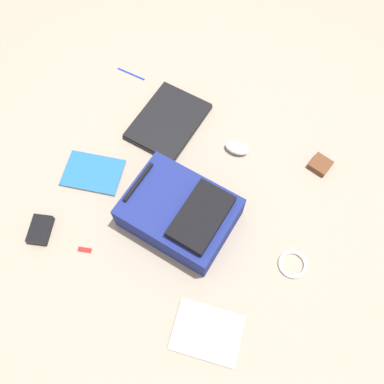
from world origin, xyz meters
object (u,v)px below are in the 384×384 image
Objects in this scene: backpack at (182,213)px; earbud_pouch at (320,165)px; usb_stick at (85,250)px; laptop at (168,121)px; power_brick at (40,230)px; book_manual at (207,332)px; computer_mouse at (237,148)px; cable_coil at (293,264)px; pen_black at (131,73)px; book_comic at (93,173)px.

backpack reaches higher than earbud_pouch.
laptop is at bearing -5.43° from usb_stick.
power_brick is 2.19× the size of usb_stick.
book_manual is 0.76m from computer_mouse.
backpack is at bearing -149.61° from laptop.
earbud_pouch is at bearing 1.59° from cable_coil.
computer_mouse reaches higher than cable_coil.
computer_mouse is 0.75m from usb_stick.
book_manual is 0.55m from usb_stick.
book_manual is at bearing -141.40° from pen_black.
computer_mouse is at bearing 99.56° from earbud_pouch.
pen_black is at bearing 58.16° from cable_coil.
laptop is 0.66m from usb_stick.
book_manual is 1.22m from pen_black.
earbud_pouch reaches higher than book_manual.
power_brick reaches higher than book_manual.
laptop is 1.42× the size of book_comic.
earbud_pouch is (0.44, -0.44, -0.06)m from backpack.
backpack is 1.68× the size of book_comic.
laptop is 1.48× the size of book_manual.
computer_mouse is 0.64m from pen_black.
computer_mouse is 0.54m from cable_coil.
pen_black is at bearing 9.23° from book_comic.
book_comic is 5.05× the size of usb_stick.
computer_mouse reaches higher than earbud_pouch.
laptop reaches higher than pen_black.
cable_coil is 0.79m from usb_stick.
laptop is 3.71× the size of computer_mouse.
book_comic reaches higher than pen_black.
backpack reaches higher than computer_mouse.
usb_stick is at bearing -91.09° from power_brick.
computer_mouse is at bearing -31.37° from usb_stick.
book_manual is at bearing -145.61° from backpack.
book_comic is 3.33× the size of earbud_pouch.
usb_stick is at bearing 79.33° from book_manual.
power_brick is at bearing 104.38° from cable_coil.
earbud_pouch is (-0.15, -0.96, 0.01)m from pen_black.
book_manual is at bearing -147.68° from laptop.
backpack reaches higher than power_brick.
laptop reaches higher than earbud_pouch.
book_comic is at bearing 123.60° from computer_mouse.
computer_mouse is at bearing 11.68° from book_manual.
earbud_pouch reaches higher than book_comic.
backpack is 0.44m from book_manual.
book_manual is 3.20× the size of earbud_pouch.
book_comic is 0.33m from usb_stick.
pen_black is (0.59, 0.51, -0.07)m from backpack.
power_brick reaches higher than pen_black.
earbud_pouch is at bearing -86.53° from laptop.
power_brick is (-0.24, 0.95, 0.01)m from cable_coil.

